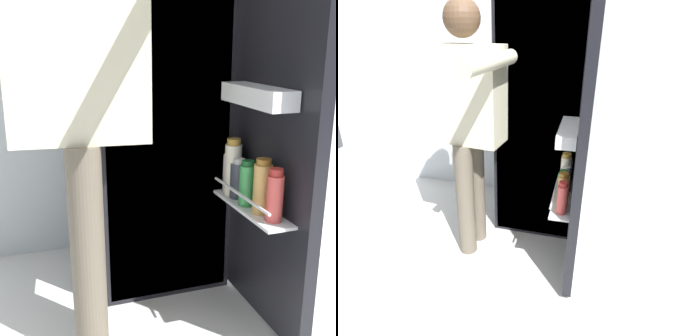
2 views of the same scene
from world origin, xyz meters
The scene contains 4 objects.
ground_plane centered at (0.00, 0.00, 0.00)m, with size 5.45×5.45×0.00m, color silver.
kitchen_wall centered at (0.00, 0.95, 1.22)m, with size 4.40×0.10×2.45m, color silver.
refrigerator centered at (0.02, 0.52, 0.84)m, with size 0.64×1.23×1.68m.
person centered at (-0.38, 0.03, 0.97)m, with size 0.55×0.79×1.61m.
Camera 1 is at (-0.59, -1.48, 1.14)m, focal length 48.08 mm.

